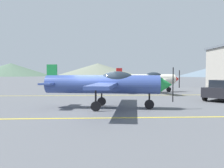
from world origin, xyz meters
name	(u,v)px	position (x,y,z in m)	size (l,w,h in m)	color
ground_plane	(93,108)	(0.00, 0.00, 0.00)	(400.00, 400.00, 0.00)	#54565B
apron_line_near	(91,118)	(0.00, -3.09, 0.01)	(80.00, 0.16, 0.01)	yellow
apron_line_far	(96,95)	(0.00, 8.05, 0.01)	(80.00, 0.16, 0.01)	yellow
airplane_near	(107,84)	(0.84, -0.10, 1.51)	(7.84, 8.98, 2.69)	#33478C
airplane_mid	(149,79)	(5.80, 11.16, 1.51)	(7.86, 8.93, 2.69)	silver
car_sedan	(224,90)	(10.27, 3.67, 0.84)	(4.43, 4.18, 1.62)	black
hill_left	(11,70)	(-63.68, 154.38, 4.66)	(57.92, 57.92, 9.32)	#4C6651
hill_centerleft	(98,70)	(-0.90, 124.02, 4.04)	(53.92, 53.92, 8.07)	slate
hill_centerright	(221,71)	(74.36, 122.46, 3.69)	(52.83, 52.83, 7.37)	slate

